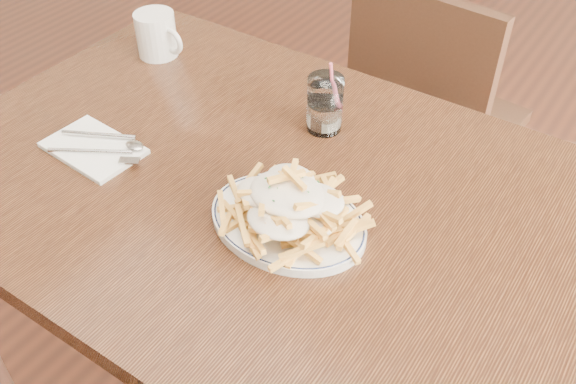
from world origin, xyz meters
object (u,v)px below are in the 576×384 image
Objects in this scene: table at (269,215)px; water_glass at (325,107)px; fries_plate at (288,221)px; coffee_mug at (157,35)px; loaded_fries at (288,200)px; chair_far at (428,111)px.

water_glass is at bearing 90.81° from table.
coffee_mug is (-0.53, 0.29, 0.04)m from fries_plate.
table is 8.26× the size of water_glass.
loaded_fries is at bearing -37.68° from table.
loaded_fries is at bearing -28.25° from coffee_mug.
water_glass is at bearing -4.12° from coffee_mug.
loaded_fries is (0.09, -0.81, 0.33)m from chair_far.
chair_far is 3.02× the size of loaded_fries.
water_glass reaches higher than chair_far.
fries_plate is at bearing -70.55° from water_glass.
fries_plate is at bearing -83.79° from chair_far.
chair_far reaches higher than loaded_fries.
loaded_fries is 0.60m from coffee_mug.
table is 0.51m from coffee_mug.
loaded_fries is 1.91× the size of water_glass.
water_glass is (-0.09, 0.25, 0.04)m from fries_plate.
coffee_mug reaches higher than fries_plate.
chair_far is 0.64m from water_glass.
coffee_mug is at bearing 151.75° from fries_plate.
coffee_mug is (-0.53, 0.29, -0.01)m from loaded_fries.
table is 9.86× the size of coffee_mug.
coffee_mug is at bearing 151.75° from loaded_fries.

